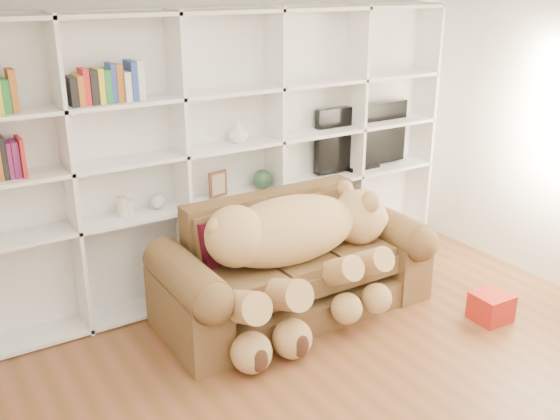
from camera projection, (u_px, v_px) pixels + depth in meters
wall_back at (218, 135)px, 5.33m from camera, size 5.00×0.02×2.70m
bookshelf at (200, 148)px, 5.11m from camera, size 4.43×0.35×2.40m
sofa at (292, 271)px, 5.12m from camera, size 2.23×0.96×0.94m
teddy_bear at (296, 246)px, 4.82m from camera, size 1.79×0.95×1.04m
throw_pillow at (222, 243)px, 4.86m from camera, size 0.41×0.26×0.41m
gift_box at (491, 307)px, 5.04m from camera, size 0.30×0.28×0.23m
tv at (361, 137)px, 6.00m from camera, size 1.06×0.18×0.63m
picture_frame at (218, 184)px, 5.24m from camera, size 0.18×0.06×0.22m
green_vase at (262, 179)px, 5.47m from camera, size 0.17×0.17×0.17m
figurine_tall at (122, 207)px, 4.84m from camera, size 0.09×0.09×0.16m
figurine_short at (129, 208)px, 4.88m from camera, size 0.09×0.09×0.12m
snow_globe at (158, 201)px, 4.99m from camera, size 0.13×0.13×0.13m
shelf_vase at (238, 133)px, 5.20m from camera, size 0.17×0.17×0.17m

